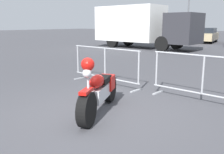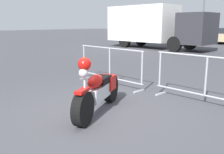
{
  "view_description": "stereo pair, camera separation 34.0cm",
  "coord_description": "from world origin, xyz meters",
  "px_view_note": "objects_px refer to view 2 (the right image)",
  "views": [
    {
      "loc": [
        3.02,
        -3.44,
        1.74
      ],
      "look_at": [
        -0.07,
        0.56,
        0.65
      ],
      "focal_mm": 40.0,
      "sensor_mm": 36.0,
      "label": 1
    },
    {
      "loc": [
        3.28,
        -3.23,
        1.74
      ],
      "look_at": [
        -0.07,
        0.56,
        0.65
      ],
      "focal_mm": 40.0,
      "sensor_mm": 36.0,
      "label": 2
    }
  ],
  "objects_px": {
    "crowd_barrier_far": "(206,79)",
    "box_truck": "(152,25)",
    "parked_car_tan": "(222,35)",
    "crowd_barrier_near": "(110,65)",
    "parked_car_white": "(194,34)",
    "parked_car_green": "(169,33)",
    "motorcycle": "(99,90)"
  },
  "relations": [
    {
      "from": "crowd_barrier_far",
      "to": "box_truck",
      "type": "bearing_deg",
      "value": 127.82
    },
    {
      "from": "box_truck",
      "to": "parked_car_tan",
      "type": "relative_size",
      "value": 1.89
    },
    {
      "from": "crowd_barrier_near",
      "to": "crowd_barrier_far",
      "type": "distance_m",
      "value": 2.79
    },
    {
      "from": "parked_car_white",
      "to": "crowd_barrier_near",
      "type": "bearing_deg",
      "value": -170.36
    },
    {
      "from": "parked_car_green",
      "to": "crowd_barrier_near",
      "type": "bearing_deg",
      "value": -163.07
    },
    {
      "from": "parked_car_white",
      "to": "parked_car_green",
      "type": "bearing_deg",
      "value": 79.84
    },
    {
      "from": "crowd_barrier_far",
      "to": "parked_car_green",
      "type": "distance_m",
      "value": 21.77
    },
    {
      "from": "parked_car_white",
      "to": "parked_car_tan",
      "type": "height_order",
      "value": "parked_car_white"
    },
    {
      "from": "box_truck",
      "to": "parked_car_white",
      "type": "height_order",
      "value": "box_truck"
    },
    {
      "from": "motorcycle",
      "to": "parked_car_tan",
      "type": "bearing_deg",
      "value": 168.72
    },
    {
      "from": "box_truck",
      "to": "parked_car_tan",
      "type": "xyz_separation_m",
      "value": [
        2.23,
        8.16,
        -0.95
      ]
    },
    {
      "from": "parked_car_green",
      "to": "box_truck",
      "type": "bearing_deg",
      "value": -166.14
    },
    {
      "from": "parked_car_green",
      "to": "parked_car_white",
      "type": "distance_m",
      "value": 2.76
    },
    {
      "from": "crowd_barrier_near",
      "to": "parked_car_tan",
      "type": "bearing_deg",
      "value": 98.9
    },
    {
      "from": "crowd_barrier_far",
      "to": "parked_car_tan",
      "type": "relative_size",
      "value": 0.6
    },
    {
      "from": "crowd_barrier_far",
      "to": "parked_car_tan",
      "type": "height_order",
      "value": "parked_car_tan"
    },
    {
      "from": "crowd_barrier_near",
      "to": "parked_car_white",
      "type": "height_order",
      "value": "parked_car_white"
    },
    {
      "from": "box_truck",
      "to": "crowd_barrier_near",
      "type": "bearing_deg",
      "value": -59.28
    },
    {
      "from": "crowd_barrier_far",
      "to": "crowd_barrier_near",
      "type": "bearing_deg",
      "value": 180.0
    },
    {
      "from": "motorcycle",
      "to": "box_truck",
      "type": "xyz_separation_m",
      "value": [
        -6.49,
        12.03,
        1.18
      ]
    },
    {
      "from": "box_truck",
      "to": "parked_car_white",
      "type": "relative_size",
      "value": 1.84
    },
    {
      "from": "motorcycle",
      "to": "crowd_barrier_far",
      "type": "xyz_separation_m",
      "value": [
        1.4,
        1.87,
        0.11
      ]
    },
    {
      "from": "crowd_barrier_far",
      "to": "motorcycle",
      "type": "bearing_deg",
      "value": -126.68
    },
    {
      "from": "crowd_barrier_far",
      "to": "parked_car_green",
      "type": "xyz_separation_m",
      "value": [
        -11.18,
        18.69,
        0.18
      ]
    },
    {
      "from": "motorcycle",
      "to": "crowd_barrier_near",
      "type": "relative_size",
      "value": 0.8
    },
    {
      "from": "box_truck",
      "to": "parked_car_tan",
      "type": "height_order",
      "value": "box_truck"
    },
    {
      "from": "motorcycle",
      "to": "parked_car_white",
      "type": "bearing_deg",
      "value": 175.77
    },
    {
      "from": "crowd_barrier_far",
      "to": "box_truck",
      "type": "xyz_separation_m",
      "value": [
        -7.89,
        10.16,
        1.08
      ]
    },
    {
      "from": "motorcycle",
      "to": "crowd_barrier_far",
      "type": "distance_m",
      "value": 2.34
    },
    {
      "from": "parked_car_white",
      "to": "parked_car_tan",
      "type": "xyz_separation_m",
      "value": [
        2.76,
        -0.23,
        -0.02
      ]
    },
    {
      "from": "box_truck",
      "to": "parked_car_green",
      "type": "height_order",
      "value": "box_truck"
    },
    {
      "from": "parked_car_tan",
      "to": "crowd_barrier_near",
      "type": "bearing_deg",
      "value": -178.34
    }
  ]
}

